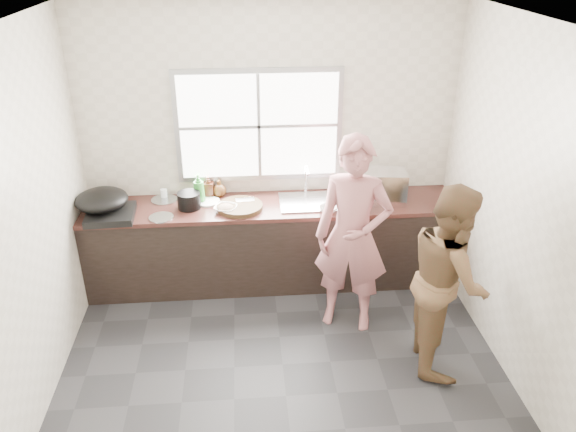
{
  "coord_description": "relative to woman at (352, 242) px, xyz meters",
  "views": [
    {
      "loc": [
        -0.26,
        -3.58,
        3.21
      ],
      "look_at": [
        0.1,
        0.65,
        1.05
      ],
      "focal_mm": 35.0,
      "sensor_mm": 36.0,
      "label": 1
    }
  ],
  "objects": [
    {
      "name": "floor",
      "position": [
        -0.64,
        -0.54,
        -0.84
      ],
      "size": [
        3.6,
        3.2,
        0.01
      ],
      "primitive_type": "cube",
      "color": "#252527",
      "rests_on": "ground"
    },
    {
      "name": "ceiling",
      "position": [
        -0.64,
        -0.54,
        1.87
      ],
      "size": [
        3.6,
        3.2,
        0.01
      ],
      "primitive_type": "cube",
      "color": "silver",
      "rests_on": "wall_back"
    },
    {
      "name": "wall_back",
      "position": [
        -0.64,
        1.07,
        0.52
      ],
      "size": [
        3.6,
        0.01,
        2.7
      ],
      "primitive_type": "cube",
      "color": "beige",
      "rests_on": "ground"
    },
    {
      "name": "wall_left",
      "position": [
        -2.45,
        -0.54,
        0.52
      ],
      "size": [
        0.01,
        3.2,
        2.7
      ],
      "primitive_type": "cube",
      "color": "beige",
      "rests_on": "ground"
    },
    {
      "name": "wall_right",
      "position": [
        1.16,
        -0.54,
        0.52
      ],
      "size": [
        0.01,
        3.2,
        2.7
      ],
      "primitive_type": "cube",
      "color": "silver",
      "rests_on": "ground"
    },
    {
      "name": "wall_front",
      "position": [
        -0.64,
        -2.14,
        0.52
      ],
      "size": [
        3.6,
        0.01,
        2.7
      ],
      "primitive_type": "cube",
      "color": "beige",
      "rests_on": "ground"
    },
    {
      "name": "cabinet",
      "position": [
        -0.64,
        0.75,
        -0.42
      ],
      "size": [
        3.6,
        0.62,
        0.82
      ],
      "primitive_type": "cube",
      "color": "black",
      "rests_on": "floor"
    },
    {
      "name": "countertop",
      "position": [
        -0.64,
        0.75,
        0.01
      ],
      "size": [
        3.6,
        0.64,
        0.04
      ],
      "primitive_type": "cube",
      "color": "#3A1D17",
      "rests_on": "cabinet"
    },
    {
      "name": "sink",
      "position": [
        -0.29,
        0.75,
        0.03
      ],
      "size": [
        0.55,
        0.45,
        0.02
      ],
      "primitive_type": "cube",
      "color": "silver",
      "rests_on": "countertop"
    },
    {
      "name": "faucet",
      "position": [
        -0.29,
        0.95,
        0.18
      ],
      "size": [
        0.02,
        0.02,
        0.3
      ],
      "primitive_type": "cylinder",
      "color": "silver",
      "rests_on": "countertop"
    },
    {
      "name": "window_frame",
      "position": [
        -0.74,
        1.05,
        0.72
      ],
      "size": [
        1.6,
        0.05,
        1.1
      ],
      "primitive_type": "cube",
      "color": "#9EA0A5",
      "rests_on": "wall_back"
    },
    {
      "name": "window_glazing",
      "position": [
        -0.74,
        1.03,
        0.72
      ],
      "size": [
        1.5,
        0.01,
        1.0
      ],
      "primitive_type": "cube",
      "color": "white",
      "rests_on": "window_frame"
    },
    {
      "name": "woman",
      "position": [
        0.0,
        0.0,
        0.0
      ],
      "size": [
        0.7,
        0.57,
        1.66
      ],
      "primitive_type": "imported",
      "rotation": [
        0.0,
        0.0,
        -0.32
      ],
      "color": "#B16A6C",
      "rests_on": "floor"
    },
    {
      "name": "person_side",
      "position": [
        0.66,
        -0.55,
        -0.04
      ],
      "size": [
        0.7,
        0.84,
        1.58
      ],
      "primitive_type": "imported",
      "rotation": [
        0.0,
        0.0,
        1.43
      ],
      "color": "brown",
      "rests_on": "floor"
    },
    {
      "name": "cutting_board",
      "position": [
        -0.95,
        0.67,
        0.05
      ],
      "size": [
        0.44,
        0.44,
        0.04
      ],
      "primitive_type": "cylinder",
      "rotation": [
        0.0,
        0.0,
        0.01
      ],
      "color": "#312413",
      "rests_on": "countertop"
    },
    {
      "name": "cleaver",
      "position": [
        -0.91,
        0.78,
        0.07
      ],
      "size": [
        0.19,
        0.11,
        0.01
      ],
      "primitive_type": "cube",
      "rotation": [
        0.0,
        0.0,
        0.1
      ],
      "color": "silver",
      "rests_on": "cutting_board"
    },
    {
      "name": "bowl_mince",
      "position": [
        -1.09,
        0.64,
        0.06
      ],
      "size": [
        0.27,
        0.27,
        0.05
      ],
      "primitive_type": "imported",
      "rotation": [
        0.0,
        0.0,
        -0.41
      ],
      "color": "white",
      "rests_on": "countertop"
    },
    {
      "name": "bowl_crabs",
      "position": [
        0.14,
        0.54,
        0.06
      ],
      "size": [
        0.25,
        0.25,
        0.06
      ],
      "primitive_type": "imported",
      "rotation": [
        0.0,
        0.0,
        -0.35
      ],
      "color": "white",
      "rests_on": "countertop"
    },
    {
      "name": "bowl_held",
      "position": [
        -0.13,
        0.54,
        0.06
      ],
      "size": [
        0.23,
        0.23,
        0.07
      ],
      "primitive_type": "imported",
      "rotation": [
        0.0,
        0.0,
        -0.13
      ],
      "color": "white",
      "rests_on": "countertop"
    },
    {
      "name": "black_pot",
      "position": [
        -1.43,
        0.73,
        0.11
      ],
      "size": [
        0.23,
        0.23,
        0.16
      ],
      "primitive_type": "cylinder",
      "rotation": [
        0.0,
        0.0,
        0.07
      ],
      "color": "black",
      "rests_on": "countertop"
    },
    {
      "name": "plate_food",
      "position": [
        -1.26,
        0.83,
        0.04
      ],
      "size": [
        0.26,
        0.26,
        0.02
      ],
      "primitive_type": "cylinder",
      "rotation": [
        0.0,
        0.0,
        0.15
      ],
      "color": "white",
      "rests_on": "countertop"
    },
    {
      "name": "bottle_green",
      "position": [
        -1.34,
        0.85,
        0.18
      ],
      "size": [
        0.15,
        0.15,
        0.3
      ],
      "primitive_type": "imported",
      "rotation": [
        0.0,
        0.0,
        -0.42
      ],
      "color": "#2E8F31",
      "rests_on": "countertop"
    },
    {
      "name": "bottle_brown_tall",
      "position": [
        -1.26,
        0.98,
        0.13
      ],
      "size": [
        0.1,
        0.1,
        0.2
      ],
      "primitive_type": "imported",
      "rotation": [
        0.0,
        0.0,
        -0.09
      ],
      "color": "#401B10",
      "rests_on": "countertop"
    },
    {
      "name": "bottle_brown_short",
      "position": [
        -1.15,
        0.98,
        0.11
      ],
      "size": [
        0.15,
        0.15,
        0.15
      ],
      "primitive_type": "imported",
      "rotation": [
        0.0,
        0.0,
        -0.34
      ],
      "color": "#502E14",
      "rests_on": "countertop"
    },
    {
      "name": "glass_jar",
      "position": [
        -1.7,
        0.98,
        0.08
      ],
      "size": [
        0.08,
        0.08,
        0.09
      ],
      "primitive_type": "cylinder",
      "rotation": [
        0.0,
        0.0,
        -0.25
      ],
      "color": "white",
      "rests_on": "countertop"
    },
    {
      "name": "burner",
      "position": [
        -2.14,
        0.59,
        0.06
      ],
      "size": [
        0.45,
        0.45,
        0.06
      ],
      "primitive_type": "cube",
      "rotation": [
        0.0,
        0.0,
        0.05
      ],
      "color": "black",
      "rests_on": "countertop"
    },
    {
      "name": "wok",
      "position": [
        -2.22,
        0.66,
        0.18
      ],
      "size": [
        0.63,
        0.63,
        0.18
      ],
      "primitive_type": "ellipsoid",
      "rotation": [
        0.0,
        0.0,
        -0.43
      ],
      "color": "black",
      "rests_on": "burner"
    },
    {
      "name": "dish_rack",
      "position": [
        0.43,
        0.72,
        0.19
      ],
      "size": [
        0.45,
        0.34,
        0.32
      ],
      "primitive_type": "cube",
      "rotation": [
        0.0,
        0.0,
        -0.12
      ],
      "color": "silver",
      "rests_on": "countertop"
    },
    {
      "name": "pot_lid_left",
      "position": [
        -1.68,
        0.54,
        0.04
      ],
      "size": [
        0.23,
        0.23,
        0.01
      ],
      "primitive_type": "cylinder",
      "rotation": [
        0.0,
        0.0,
        0.0
      ],
      "color": "silver",
      "rests_on": "countertop"
    },
    {
      "name": "pot_lid_right",
      "position": [
        -1.69,
        0.92,
        0.04
      ],
      "size": [
        0.32,
        0.32,
        0.01
      ],
      "primitive_type": "cylinder",
      "rotation": [
        0.0,
        0.0,
        -0.32
      ],
      "color": "#A2A6A9",
      "rests_on": "countertop"
    }
  ]
}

